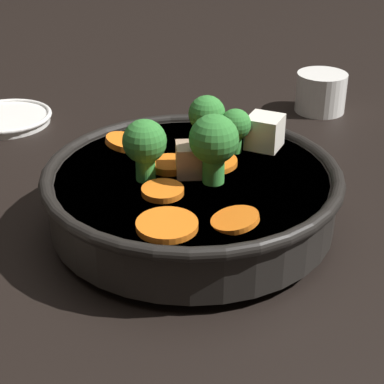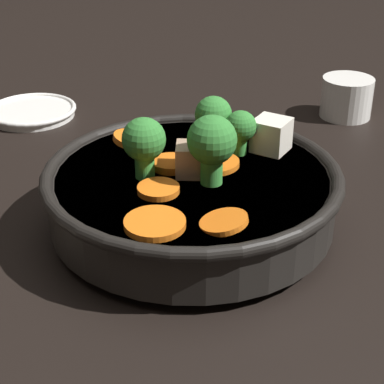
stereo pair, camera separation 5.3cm
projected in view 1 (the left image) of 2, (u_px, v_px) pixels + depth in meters
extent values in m
plane|color=black|center=(192.00, 228.00, 0.60)|extent=(3.00, 3.00, 0.00)
cylinder|color=black|center=(192.00, 223.00, 0.59)|extent=(0.14, 0.14, 0.01)
cylinder|color=black|center=(192.00, 196.00, 0.58)|extent=(0.26, 0.26, 0.05)
torus|color=black|center=(192.00, 174.00, 0.57)|extent=(0.27, 0.27, 0.01)
cylinder|color=brown|center=(192.00, 186.00, 0.58)|extent=(0.24, 0.24, 0.03)
cylinder|color=orange|center=(163.00, 191.00, 0.54)|extent=(0.04, 0.04, 0.01)
cylinder|color=orange|center=(125.00, 142.00, 0.62)|extent=(0.05, 0.05, 0.01)
cylinder|color=orange|center=(234.00, 220.00, 0.50)|extent=(0.05, 0.05, 0.01)
cylinder|color=orange|center=(211.00, 163.00, 0.58)|extent=(0.07, 0.07, 0.01)
cylinder|color=orange|center=(170.00, 165.00, 0.58)|extent=(0.05, 0.05, 0.01)
cylinder|color=orange|center=(167.00, 225.00, 0.49)|extent=(0.05, 0.05, 0.01)
cylinder|color=green|center=(213.00, 169.00, 0.55)|extent=(0.02, 0.02, 0.03)
sphere|color=#2D752D|center=(214.00, 139.00, 0.54)|extent=(0.04, 0.04, 0.04)
cylinder|color=green|center=(146.00, 167.00, 0.56)|extent=(0.02, 0.02, 0.02)
sphere|color=#2D752D|center=(145.00, 141.00, 0.54)|extent=(0.04, 0.04, 0.04)
cylinder|color=green|center=(207.00, 136.00, 0.62)|extent=(0.02, 0.02, 0.02)
sphere|color=#2D752D|center=(207.00, 114.00, 0.61)|extent=(0.04, 0.04, 0.04)
cylinder|color=green|center=(235.00, 143.00, 0.61)|extent=(0.01, 0.01, 0.02)
sphere|color=#2D752D|center=(235.00, 124.00, 0.60)|extent=(0.03, 0.03, 0.03)
cube|color=silver|center=(265.00, 132.00, 0.61)|extent=(0.04, 0.04, 0.03)
cube|color=#9E7F66|center=(190.00, 161.00, 0.56)|extent=(0.04, 0.04, 0.03)
cylinder|color=white|center=(6.00, 120.00, 0.82)|extent=(0.11, 0.11, 0.01)
torus|color=white|center=(6.00, 116.00, 0.82)|extent=(0.12, 0.12, 0.01)
cylinder|color=white|center=(321.00, 92.00, 0.85)|extent=(0.07, 0.07, 0.05)
cylinder|color=brown|center=(322.00, 81.00, 0.84)|extent=(0.06, 0.06, 0.00)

